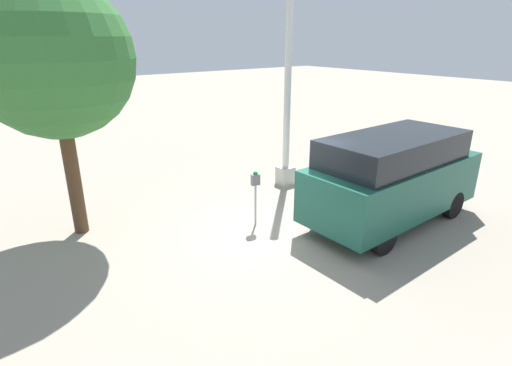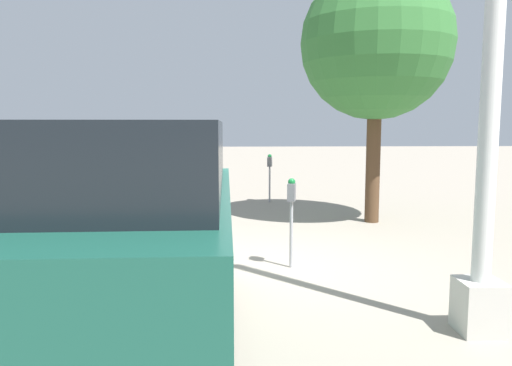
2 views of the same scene
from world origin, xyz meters
The scene contains 7 objects.
ground_plane centered at (0.00, 0.00, 0.00)m, with size 80.00×80.00×0.00m, color gray.
parking_meter_near centered at (0.02, 0.46, 1.00)m, with size 0.22×0.15×1.35m.
parking_meter_far centered at (-6.22, 0.57, 0.98)m, with size 0.22×0.15×1.33m.
lamp_post centered at (2.44, 2.14, 2.15)m, with size 0.44×0.44×5.77m.
parked_van centered at (2.70, -1.36, 1.17)m, with size 4.67×1.96×2.18m.
car_distant centered at (-13.36, -6.96, 0.72)m, with size 4.27×1.83×1.35m.
street_tree centered at (-3.40, 2.63, 3.82)m, with size 3.23×3.23×5.46m.
Camera 2 is at (7.31, -0.37, 2.15)m, focal length 35.00 mm.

